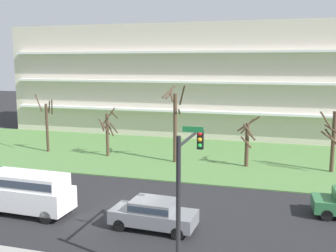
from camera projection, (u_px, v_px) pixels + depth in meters
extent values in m
plane|color=#232326|center=(135.00, 211.00, 22.73)|extent=(160.00, 160.00, 0.00)
cube|color=#547F42|center=(190.00, 156.00, 35.99)|extent=(80.00, 16.00, 0.08)
cube|color=beige|center=(215.00, 80.00, 47.75)|extent=(48.69, 10.97, 12.82)
cube|color=white|center=(206.00, 112.00, 42.64)|extent=(46.75, 0.90, 0.24)
cube|color=white|center=(206.00, 82.00, 42.13)|extent=(46.75, 0.90, 0.24)
cube|color=white|center=(207.00, 52.00, 41.62)|extent=(46.75, 0.90, 0.24)
cylinder|color=#423023|center=(47.00, 128.00, 37.37)|extent=(0.25, 0.25, 4.65)
cylinder|color=#423023|center=(39.00, 103.00, 36.55)|extent=(1.26, 0.94, 1.52)
cylinder|color=#423023|center=(49.00, 107.00, 37.17)|extent=(0.54, 0.60, 1.26)
cylinder|color=#423023|center=(52.00, 107.00, 37.22)|extent=(0.75, 1.01, 1.53)
cylinder|color=#423023|center=(48.00, 110.00, 37.27)|extent=(0.54, 0.26, 0.94)
cylinder|color=#4C3828|center=(107.00, 135.00, 35.63)|extent=(0.28, 0.28, 3.95)
cylinder|color=#4C3828|center=(104.00, 127.00, 34.99)|extent=(1.18, 0.18, 1.44)
cylinder|color=#4C3828|center=(109.00, 116.00, 35.89)|extent=(1.22, 0.23, 1.56)
cylinder|color=#4C3828|center=(114.00, 128.00, 35.27)|extent=(0.26, 1.42, 1.21)
cylinder|color=#4C3828|center=(114.00, 115.00, 35.13)|extent=(0.13, 1.47, 0.89)
cylinder|color=#4C3828|center=(103.00, 127.00, 35.33)|extent=(0.69, 0.80, 0.73)
cylinder|color=#4C3828|center=(111.00, 130.00, 35.35)|extent=(0.34, 0.88, 1.30)
cylinder|color=#4C3828|center=(175.00, 129.00, 33.32)|extent=(0.32, 0.32, 5.94)
cylinder|color=#4C3828|center=(169.00, 95.00, 33.12)|extent=(0.37, 1.18, 0.68)
cylinder|color=#4C3828|center=(179.00, 112.00, 33.03)|extent=(0.21, 0.78, 0.56)
cylinder|color=#4C3828|center=(172.00, 97.00, 32.83)|extent=(0.49, 0.69, 0.70)
cylinder|color=#4C3828|center=(168.00, 92.00, 33.36)|extent=(0.87, 1.51, 1.03)
cylinder|color=#4C3828|center=(182.00, 95.00, 33.04)|extent=(0.84, 1.21, 1.78)
cylinder|color=#4C3828|center=(247.00, 145.00, 32.04)|extent=(0.32, 0.32, 3.66)
cylinder|color=#4C3828|center=(246.00, 142.00, 31.59)|extent=(0.97, 0.23, 0.98)
cylinder|color=#4C3828|center=(248.00, 130.00, 31.47)|extent=(0.85, 0.29, 1.02)
cylinder|color=#4C3828|center=(247.00, 126.00, 32.29)|extent=(1.12, 0.26, 1.31)
cylinder|color=#4C3828|center=(248.00, 124.00, 32.61)|extent=(1.84, 0.15, 1.38)
cylinder|color=#4C3828|center=(252.00, 137.00, 31.61)|extent=(0.59, 0.94, 0.79)
cylinder|color=#4C3828|center=(333.00, 142.00, 30.37)|extent=(0.31, 0.31, 4.82)
cylinder|color=#4C3828|center=(326.00, 121.00, 29.93)|extent=(0.88, 1.42, 1.28)
cylinder|color=#4C3828|center=(331.00, 137.00, 29.93)|extent=(1.05, 0.59, 1.26)
cylinder|color=#4C3828|center=(332.00, 140.00, 29.59)|extent=(1.74, 0.52, 1.26)
cylinder|color=#4C3828|center=(331.00, 129.00, 29.87)|extent=(0.95, 0.72, 0.61)
cube|color=white|center=(27.00, 197.00, 22.25)|extent=(5.25, 2.14, 1.25)
cube|color=white|center=(26.00, 180.00, 22.09)|extent=(4.65, 1.97, 0.75)
cube|color=#2D3847|center=(26.00, 180.00, 22.09)|extent=(4.56, 2.01, 0.41)
cylinder|color=black|center=(65.00, 206.00, 22.64)|extent=(0.73, 0.24, 0.72)
cylinder|color=black|center=(46.00, 217.00, 20.96)|extent=(0.73, 0.24, 0.72)
cylinder|color=black|center=(12.00, 199.00, 23.73)|extent=(0.73, 0.24, 0.72)
cylinder|color=black|center=(327.00, 215.00, 21.34)|extent=(0.65, 0.25, 0.64)
cylinder|color=black|center=(322.00, 205.00, 22.86)|extent=(0.65, 0.25, 0.64)
cube|color=slate|center=(153.00, 217.00, 20.23)|extent=(4.47, 1.98, 0.70)
cube|color=slate|center=(153.00, 205.00, 20.13)|extent=(2.27, 1.75, 0.55)
cube|color=#2D3847|center=(153.00, 205.00, 20.13)|extent=(2.22, 1.78, 0.30)
cylinder|color=black|center=(186.00, 221.00, 20.54)|extent=(0.65, 0.25, 0.64)
cylinder|color=black|center=(177.00, 233.00, 19.06)|extent=(0.65, 0.25, 0.64)
cylinder|color=black|center=(132.00, 214.00, 21.51)|extent=(0.65, 0.25, 0.64)
cylinder|color=black|center=(120.00, 225.00, 20.03)|extent=(0.65, 0.25, 0.64)
cylinder|color=black|center=(178.00, 212.00, 14.82)|extent=(0.18, 0.18, 5.87)
cylinder|color=black|center=(192.00, 136.00, 16.46)|extent=(0.12, 4.33, 0.12)
cube|color=black|center=(200.00, 140.00, 18.31)|extent=(0.28, 0.28, 0.90)
sphere|color=red|center=(200.00, 134.00, 18.12)|extent=(0.20, 0.20, 0.20)
sphere|color=#F2A519|center=(200.00, 140.00, 18.16)|extent=(0.20, 0.20, 0.20)
sphere|color=green|center=(200.00, 146.00, 18.21)|extent=(0.20, 0.20, 0.20)
cube|color=#197238|center=(193.00, 129.00, 16.63)|extent=(0.90, 0.04, 0.24)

